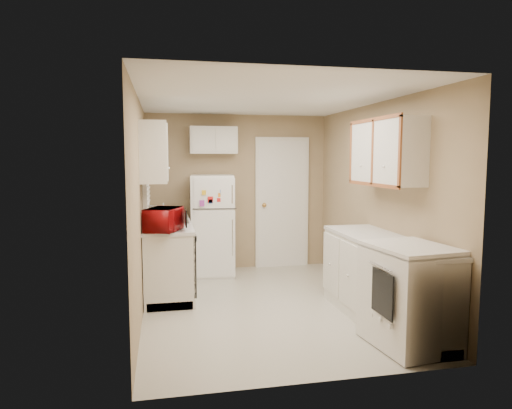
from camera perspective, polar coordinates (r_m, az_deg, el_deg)
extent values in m
plane|color=beige|center=(5.53, 1.06, -12.47)|extent=(3.80, 3.80, 0.00)
plane|color=white|center=(5.29, 1.11, 13.04)|extent=(3.80, 3.80, 0.00)
plane|color=tan|center=(5.16, -14.28, -0.33)|extent=(3.80, 3.80, 0.00)
plane|color=tan|center=(5.75, 14.84, 0.28)|extent=(3.80, 3.80, 0.00)
plane|color=tan|center=(7.14, -2.26, 1.53)|extent=(2.80, 2.80, 0.00)
plane|color=tan|center=(3.46, 8.00, -3.17)|extent=(2.80, 2.80, 0.00)
cube|color=silver|center=(6.16, -10.90, -6.33)|extent=(0.60, 1.80, 0.90)
cube|color=black|center=(5.57, -7.83, -7.14)|extent=(0.03, 0.58, 0.72)
cube|color=gray|center=(6.23, -10.99, -2.35)|extent=(0.54, 0.74, 0.16)
imported|color=#9D0A0C|center=(5.33, -11.47, -1.69)|extent=(0.55, 0.42, 0.32)
imported|color=silver|center=(6.49, -11.49, -0.79)|extent=(0.11, 0.11, 0.21)
cube|color=silver|center=(6.18, -13.55, 4.41)|extent=(0.10, 0.98, 1.08)
cube|color=silver|center=(5.34, -12.71, 6.37)|extent=(0.30, 0.45, 0.70)
cube|color=white|center=(6.76, -5.45, -2.63)|extent=(0.67, 0.65, 1.49)
cube|color=silver|center=(6.92, -5.38, 8.00)|extent=(0.70, 0.30, 0.40)
cube|color=white|center=(7.26, 3.26, 0.17)|extent=(0.86, 0.06, 2.08)
cube|color=silver|center=(5.04, 15.60, -9.18)|extent=(0.60, 2.00, 0.90)
cube|color=white|center=(4.50, 18.62, -10.73)|extent=(0.73, 0.86, 0.96)
cube|color=silver|center=(5.21, 15.98, 6.30)|extent=(0.30, 1.20, 0.70)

